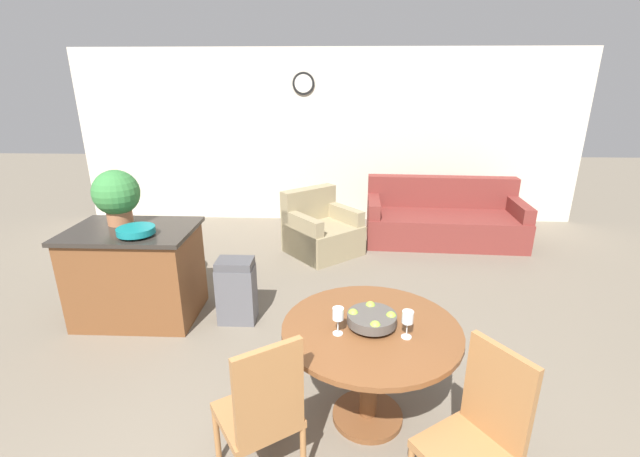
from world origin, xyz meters
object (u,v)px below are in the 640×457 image
Objects in this scene: dining_table at (370,349)px; couch at (443,220)px; wine_glass_left at (338,315)px; teal_bowl at (136,231)px; kitchen_island at (137,273)px; potted_plant at (116,195)px; dining_chair_near_left at (262,409)px; wine_glass_right at (408,318)px; armchair at (321,232)px; dining_chair_near_right at (479,431)px; trash_bin at (237,291)px; fruit_bowl at (372,318)px.

dining_table is 3.82m from couch.
teal_bowl is (-1.79, 1.19, 0.10)m from wine_glass_left.
potted_plant is (-0.16, 0.14, 0.74)m from kitchen_island.
dining_chair_near_left reaches higher than dining_table.
wine_glass_right is 2.78m from kitchen_island.
dining_chair_near_left reaches higher than armchair.
dining_table is 3.07m from armchair.
teal_bowl is at bearing 21.92° from dining_chair_near_right.
trash_bin is at bearing 9.77° from teal_bowl.
dining_chair_near_right is at bearing -34.34° from teal_bowl.
fruit_bowl is 3.10m from armchair.
wine_glass_right is at bearing -27.86° from fruit_bowl.
trash_bin is at bearing 133.67° from fruit_bowl.
potted_plant reaches higher than dining_table.
fruit_bowl is at bearing 5.78° from dining_chair_near_right.
trash_bin is (0.83, 0.14, -0.65)m from teal_bowl.
wine_glass_left is at bearing -109.79° from couch.
kitchen_island is at bearing 149.40° from wine_glass_right.
dining_table is 6.39× the size of wine_glass_left.
kitchen_island reaches higher than armchair.
armchair is (-0.44, 3.03, -0.51)m from fruit_bowl.
trash_bin is (-1.39, 1.35, -0.55)m from wine_glass_right.
dining_chair_near_left is 1.15m from dining_chair_near_right.
armchair is (1.72, 1.74, -0.18)m from kitchen_island.
potted_plant is at bearing 20.25° from dining_chair_near_right.
couch is 1.93× the size of armchair.
dining_table is 0.52× the size of couch.
wine_glass_left is 0.42m from wine_glass_right.
kitchen_island is 3.54× the size of teal_bowl.
fruit_bowl is 2.30m from teal_bowl.
wine_glass_left is 1.00× the size of wine_glass_right.
dining_chair_near_right is 0.86m from fruit_bowl.
wine_glass_right is (0.83, 0.41, 0.35)m from dining_chair_near_left.
trash_bin is at bearing -134.05° from couch.
dining_chair_near_right reaches higher than fruit_bowl.
dining_chair_near_right is at bearing -115.19° from armchair.
armchair is at bearing 40.44° from potted_plant.
dining_table is at bearing -128.54° from fruit_bowl.
couch is at bearing 36.74° from teal_bowl.
wine_glass_left is at bearing -35.34° from kitchen_island.
wine_glass_left is 4.01m from couch.
wine_glass_right is 0.55× the size of teal_bowl.
potted_plant is 2.63m from armchair.
kitchen_island is (-2.16, 1.29, -0.33)m from fruit_bowl.
potted_plant is 4.31m from couch.
dining_chair_near_right reaches higher than armchair.
teal_bowl is at bearing 151.41° from wine_glass_right.
kitchen_island reaches higher than trash_bin.
dining_table is 3.53× the size of teal_bowl.
wine_glass_left is 0.16× the size of kitchen_island.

